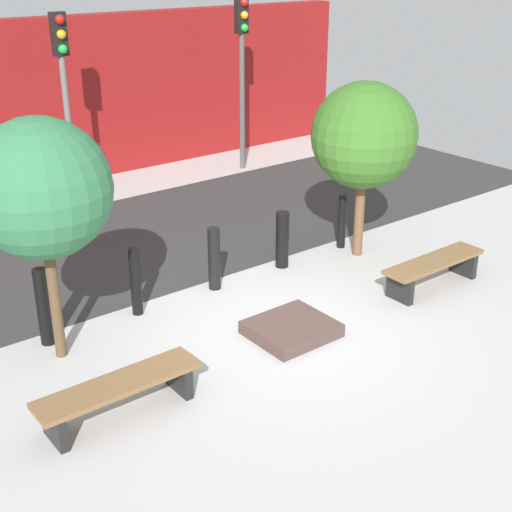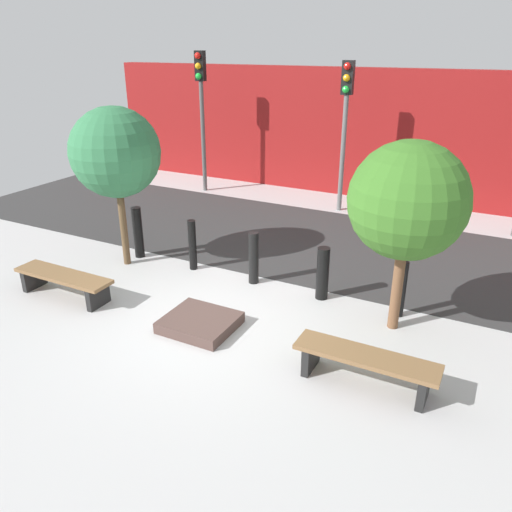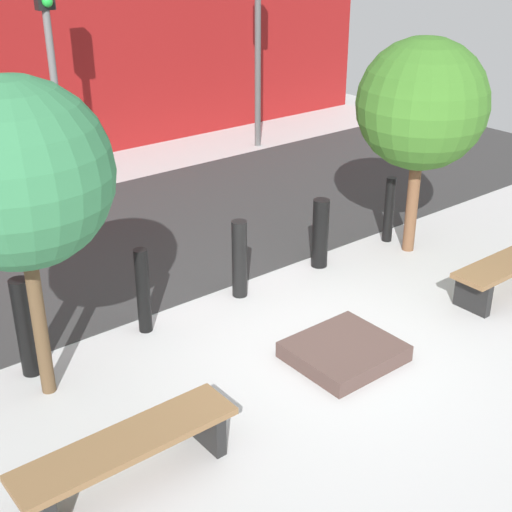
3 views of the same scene
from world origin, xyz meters
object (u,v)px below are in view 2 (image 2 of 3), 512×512
Objects in this scene: bollard_left at (192,245)px; planter_bed at (200,323)px; tree_behind_left_bench at (115,153)px; bench_right at (365,363)px; tree_behind_right_bench at (408,201)px; bollard_right at (323,273)px; bollard_center at (254,258)px; bollard_far_right at (402,289)px; bench_left at (64,280)px; traffic_light_mid_west at (345,110)px; traffic_light_west at (201,97)px; bollard_far_left at (138,232)px.

planter_bed is at bearing -53.53° from bollard_left.
bench_right is at bearing -16.78° from tree_behind_left_bench.
bollard_right is at bearing 163.32° from tree_behind_right_bench.
bollard_center is at bearing 171.49° from tree_behind_right_bench.
bollard_far_right is (2.65, 1.79, 0.38)m from planter_bed.
tree_behind_right_bench is (5.29, 1.59, 1.71)m from bench_left.
traffic_light_mid_west is (-2.64, 5.25, 0.52)m from tree_behind_right_bench.
bollard_left reaches higher than bench_left.
tree_behind_right_bench is 2.91× the size of bollard_left.
bollard_center reaches higher than bollard_far_right.
bench_left is 7.67m from traffic_light_mid_west.
bench_right is 0.60× the size of tree_behind_left_bench.
bench_left is 3.31m from bollard_center.
tree_behind_right_bench is at bearing -37.61° from traffic_light_west.
bench_left is 0.48× the size of traffic_light_west.
tree_behind_left_bench is 3.28× the size of bollard_right.
bench_left is 0.62× the size of tree_behind_left_bench.
bollard_center is (2.64, 0.40, -1.72)m from tree_behind_left_bench.
bollard_left is 1.32m from bollard_center.
planter_bed is (-2.64, 0.20, -0.24)m from bench_right.
tree_behind_right_bench reaches higher than bollard_left.
tree_behind_left_bench is 3.13× the size of bollard_center.
bollard_left is at bearing 153.49° from bench_right.
traffic_light_west reaches higher than bollard_far_left.
traffic_light_mid_west is (-2.65, 4.86, 2.07)m from bollard_far_right.
bollard_center is at bearing 0.00° from bollard_left.
traffic_light_west is (-2.85, 4.86, 2.17)m from bollard_left.
bollard_center reaches higher than planter_bed.
bollard_center reaches higher than bollard_right.
bollard_left is at bearing -105.24° from traffic_light_mid_west.
tree_behind_left_bench reaches higher than bollard_far_left.
bench_left is at bearing -123.56° from bollard_left.
planter_bed is 0.29× the size of traffic_light_mid_west.
bollard_far_left reaches higher than planter_bed.
traffic_light_west reaches higher than bench_left.
tree_behind_left_bench is (-5.29, 1.59, 1.88)m from bench_right.
bollard_center is at bearing -49.32° from traffic_light_west.
tree_behind_left_bench is 3.22× the size of bollard_far_right.
bollard_right is 7.66m from traffic_light_west.
bench_left is at bearing -175.67° from planter_bed.
bollard_right reaches higher than planter_bed.
bollard_far_left is 1.13× the size of bollard_right.
bollard_far_left reaches higher than bench_left.
bollard_far_left is (-0.00, 1.99, 0.21)m from bench_left.
tree_behind_right_bench is 2.74× the size of bollard_far_left.
bollard_far_right is (0.00, 1.99, 0.15)m from bench_right.
bollard_center is 5.28m from traffic_light_mid_west.
bollard_left is at bearing -59.58° from traffic_light_west.
tree_behind_left_bench reaches higher than bollard_right.
bollard_left is 6.04m from traffic_light_west.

